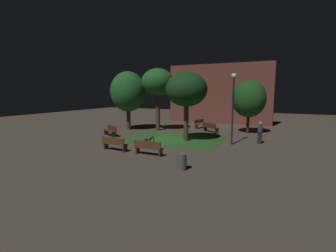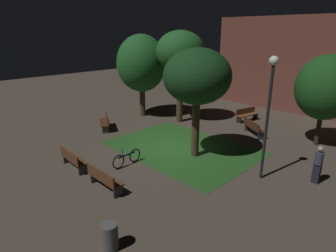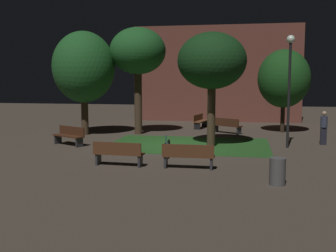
{
  "view_description": "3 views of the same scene",
  "coord_description": "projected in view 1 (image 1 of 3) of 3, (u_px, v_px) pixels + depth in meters",
  "views": [
    {
      "loc": [
        8.64,
        -16.95,
        3.78
      ],
      "look_at": [
        0.65,
        -0.84,
        1.23
      ],
      "focal_mm": 26.11,
      "sensor_mm": 36.0,
      "label": 1
    },
    {
      "loc": [
        10.01,
        -9.88,
        5.9
      ],
      "look_at": [
        -0.12,
        0.13,
        1.16
      ],
      "focal_mm": 30.57,
      "sensor_mm": 36.0,
      "label": 2
    },
    {
      "loc": [
        3.13,
        -18.53,
        3.1
      ],
      "look_at": [
        -0.38,
        0.21,
        0.91
      ],
      "focal_mm": 43.63,
      "sensor_mm": 36.0,
      "label": 3
    }
  ],
  "objects": [
    {
      "name": "pedestrian",
      "position": [
        260.0,
        132.0,
        17.71
      ],
      "size": [
        0.32,
        0.32,
        1.61
      ],
      "color": "black",
      "rests_on": "ground"
    },
    {
      "name": "grass_lawn",
      "position": [
        174.0,
        139.0,
        19.57
      ],
      "size": [
        7.58,
        5.39,
        0.01
      ],
      "primitive_type": "cube",
      "color": "#23511E",
      "rests_on": "ground"
    },
    {
      "name": "building_wall_backdrop",
      "position": [
        218.0,
        94.0,
        28.87
      ],
      "size": [
        12.22,
        0.8,
        6.99
      ],
      "primitive_type": "cube",
      "color": "brown",
      "rests_on": "ground"
    },
    {
      "name": "bench_near_trees",
      "position": [
        114.0,
        143.0,
        15.65
      ],
      "size": [
        1.82,
        0.57,
        0.88
      ],
      "color": "#512D19",
      "rests_on": "ground"
    },
    {
      "name": "ground_plane",
      "position": [
        165.0,
        140.0,
        19.36
      ],
      "size": [
        60.0,
        60.0,
        0.0
      ],
      "primitive_type": "plane",
      "color": "#473D33"
    },
    {
      "name": "trash_bin",
      "position": [
        182.0,
        162.0,
        11.83
      ],
      "size": [
        0.47,
        0.47,
        0.81
      ],
      "primitive_type": "cylinder",
      "color": "#4C4C4C",
      "rests_on": "ground"
    },
    {
      "name": "tree_back_right",
      "position": [
        186.0,
        90.0,
        18.32
      ],
      "size": [
        3.15,
        3.15,
        5.23
      ],
      "color": "#423021",
      "rests_on": "ground"
    },
    {
      "name": "bench_front_left",
      "position": [
        111.0,
        130.0,
        20.89
      ],
      "size": [
        1.81,
        1.27,
        0.88
      ],
      "color": "#422314",
      "rests_on": "ground"
    },
    {
      "name": "tree_left_canopy",
      "position": [
        158.0,
        83.0,
        23.35
      ],
      "size": [
        3.13,
        3.13,
        5.98
      ],
      "color": "#423021",
      "rests_on": "ground"
    },
    {
      "name": "lamp_post_plaza_east",
      "position": [
        233.0,
        97.0,
        17.08
      ],
      "size": [
        0.36,
        0.36,
        5.04
      ],
      "color": "black",
      "rests_on": "ground"
    },
    {
      "name": "tree_back_left",
      "position": [
        249.0,
        99.0,
        21.98
      ],
      "size": [
        2.99,
        2.99,
        4.83
      ],
      "color": "#2D2116",
      "rests_on": "ground"
    },
    {
      "name": "bench_by_lamp",
      "position": [
        210.0,
        127.0,
        22.77
      ],
      "size": [
        1.78,
        1.37,
        0.88
      ],
      "color": "#422314",
      "rests_on": "ground"
    },
    {
      "name": "bench_back_row",
      "position": [
        148.0,
        147.0,
        14.54
      ],
      "size": [
        1.8,
        0.49,
        0.88
      ],
      "color": "#512D19",
      "rests_on": "ground"
    },
    {
      "name": "bicycle",
      "position": [
        149.0,
        142.0,
        16.77
      ],
      "size": [
        0.13,
        1.62,
        0.93
      ],
      "color": "black",
      "rests_on": "ground"
    },
    {
      "name": "bench_path_side",
      "position": [
        200.0,
        123.0,
        25.56
      ],
      "size": [
        0.84,
        1.86,
        0.88
      ],
      "color": "brown",
      "rests_on": "ground"
    },
    {
      "name": "tree_right_canopy",
      "position": [
        128.0,
        92.0,
        23.98
      ],
      "size": [
        3.44,
        3.44,
        5.74
      ],
      "color": "#423021",
      "rests_on": "ground"
    }
  ]
}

